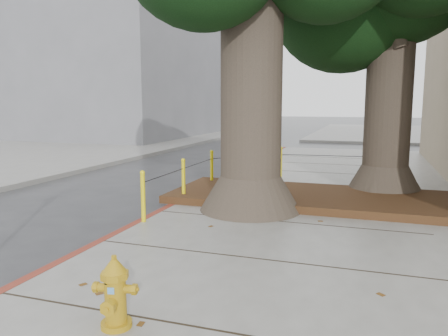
{
  "coord_description": "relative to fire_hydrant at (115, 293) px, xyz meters",
  "views": [
    {
      "loc": [
        1.94,
        -5.64,
        2.28
      ],
      "look_at": [
        -0.59,
        1.89,
        1.1
      ],
      "focal_mm": 35.0,
      "sensor_mm": 36.0,
      "label": 1
    }
  ],
  "objects": [
    {
      "name": "ground",
      "position": [
        0.29,
        2.25,
        -0.5
      ],
      "size": [
        140.0,
        140.0,
        0.0
      ],
      "primitive_type": "plane",
      "color": "#28282B",
      "rests_on": "ground"
    },
    {
      "name": "sidewalk_far",
      "position": [
        6.29,
        32.25,
        -0.42
      ],
      "size": [
        16.0,
        20.0,
        0.15
      ],
      "primitive_type": "cube",
      "color": "slate",
      "rests_on": "ground"
    },
    {
      "name": "sidewalk_opposite",
      "position": [
        -13.71,
        12.25,
        -0.42
      ],
      "size": [
        14.0,
        60.0,
        0.15
      ],
      "primitive_type": "cube",
      "color": "slate",
      "rests_on": "ground"
    },
    {
      "name": "curb_red",
      "position": [
        -1.71,
        4.75,
        -0.42
      ],
      "size": [
        0.14,
        26.0,
        0.16
      ],
      "primitive_type": "cube",
      "color": "maroon",
      "rests_on": "ground"
    },
    {
      "name": "planter_bed",
      "position": [
        1.19,
        6.15,
        -0.27
      ],
      "size": [
        6.4,
        2.6,
        0.16
      ],
      "primitive_type": "cube",
      "color": "black",
      "rests_on": "sidewalk_main"
    },
    {
      "name": "building_far_grey",
      "position": [
        -14.71,
        24.25,
        5.5
      ],
      "size": [
        12.0,
        16.0,
        12.0
      ],
      "primitive_type": "cube",
      "color": "slate",
      "rests_on": "ground"
    },
    {
      "name": "building_far_white",
      "position": [
        -16.71,
        47.25,
        7.0
      ],
      "size": [
        12.0,
        18.0,
        15.0
      ],
      "primitive_type": "cube",
      "color": "silver",
      "rests_on": "ground"
    },
    {
      "name": "bollard_ring",
      "position": [
        -0.57,
        6.62,
        0.16
      ],
      "size": [
        3.79,
        5.39,
        0.95
      ],
      "color": "yellow",
      "rests_on": "sidewalk_main"
    },
    {
      "name": "fire_hydrant",
      "position": [
        0.0,
        0.0,
        0.0
      ],
      "size": [
        0.38,
        0.36,
        0.72
      ],
      "rotation": [
        0.0,
        0.0,
        0.19
      ],
      "color": "#BC8E13",
      "rests_on": "sidewalk_main"
    },
    {
      "name": "car_dark",
      "position": [
        -11.97,
        19.74,
        0.07
      ],
      "size": [
        1.75,
        3.97,
        1.13
      ],
      "primitive_type": "imported",
      "rotation": [
        0.0,
        0.0,
        -0.04
      ],
      "color": "black",
      "rests_on": "ground"
    }
  ]
}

